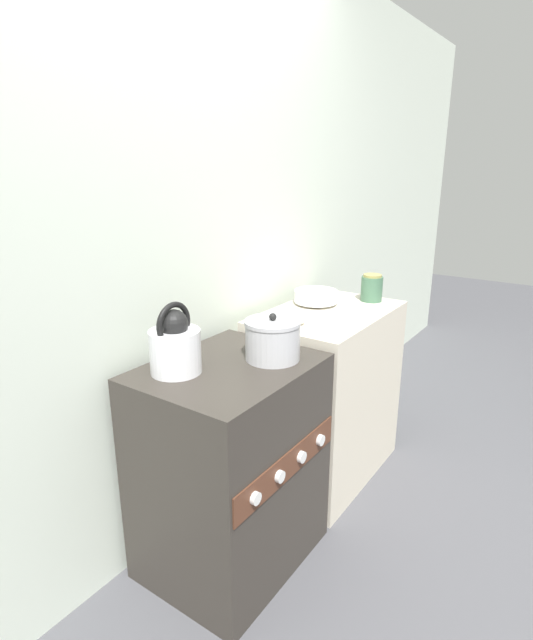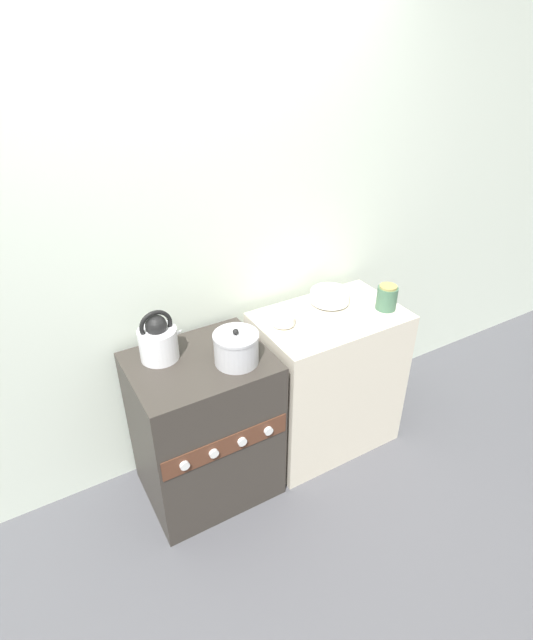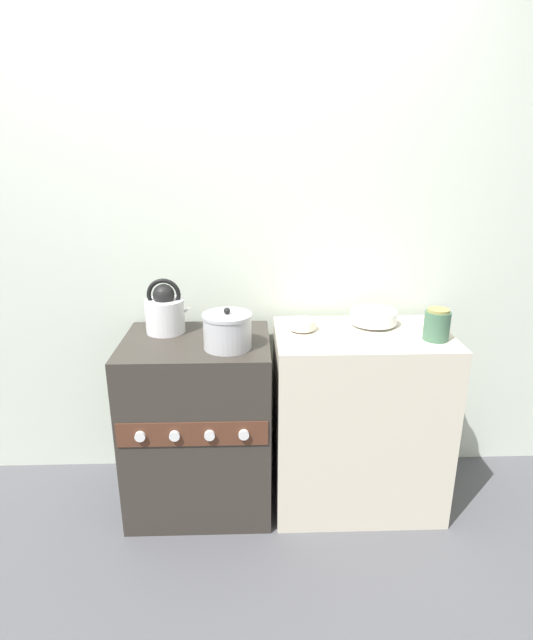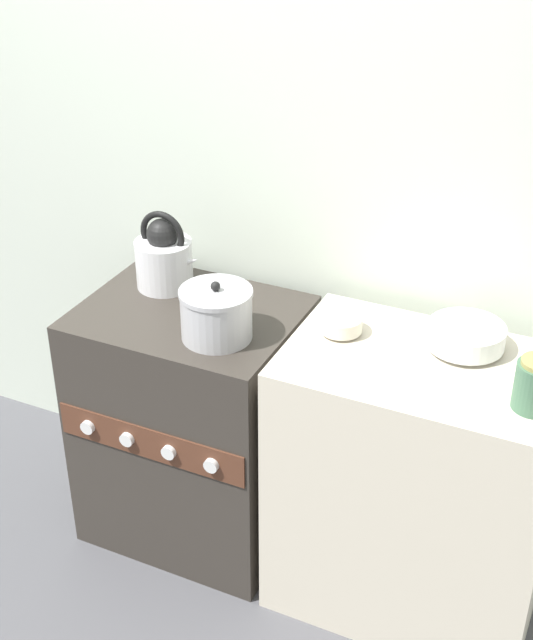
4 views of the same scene
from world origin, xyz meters
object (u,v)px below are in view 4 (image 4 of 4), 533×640
Objects in this scene: enamel_bowl at (466,336)px; small_ceramic_bowl at (341,324)px; stove at (194,423)px; kettle at (164,257)px; cooking_pot at (216,314)px.

enamel_bowl reaches higher than small_ceramic_bowl.
small_ceramic_bowl is at bearing 3.99° from stove.
cooking_pot is (0.29, -0.21, -0.02)m from kettle.
small_ceramic_bowl is at bearing 20.88° from cooking_pot.
small_ceramic_bowl is (0.48, 0.03, 0.48)m from stove.
enamel_bowl is 0.35m from small_ceramic_bowl.
kettle is at bearing 144.64° from cooking_pot.
cooking_pot is 1.77× the size of small_ceramic_bowl.
small_ceramic_bowl is (0.33, 0.13, -0.02)m from cooking_pot.
kettle is 1.21× the size of cooking_pot.
enamel_bowl is (0.97, -0.02, -0.03)m from kettle.
kettle is 0.36m from cooking_pot.
kettle is 0.97m from enamel_bowl.
small_ceramic_bowl is (-0.34, -0.07, -0.01)m from enamel_bowl.
kettle is 2.14× the size of small_ceramic_bowl.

